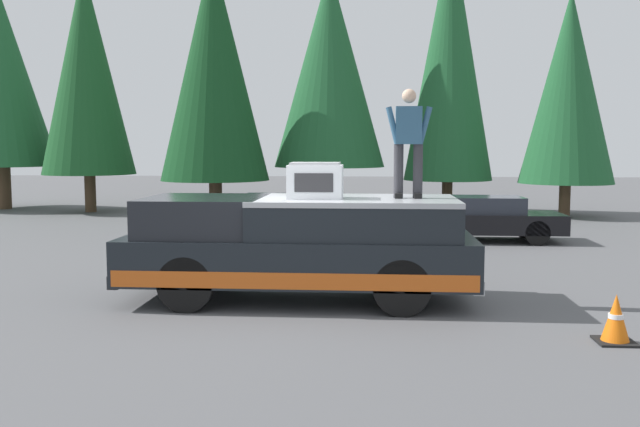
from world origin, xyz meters
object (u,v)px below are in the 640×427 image
person_on_truck_bed (409,140)px  pickup_truck (299,246)px  parked_car_black (482,219)px  compressor_unit (316,181)px  traffic_cone (616,320)px  parked_car_navy (276,216)px

person_on_truck_bed → pickup_truck: bearing=91.1°
person_on_truck_bed → parked_car_black: 7.76m
pickup_truck → compressor_unit: (-0.11, -0.27, 1.05)m
pickup_truck → parked_car_black: pickup_truck is taller
pickup_truck → traffic_cone: bearing=-116.1°
compressor_unit → parked_car_navy: bearing=12.6°
parked_car_black → traffic_cone: parked_car_black is taller
compressor_unit → traffic_cone: compressor_unit is taller
parked_car_black → traffic_cone: (-9.24, -0.19, -0.29)m
person_on_truck_bed → traffic_cone: bearing=-130.0°
compressor_unit → person_on_truck_bed: size_ratio=0.50×
pickup_truck → parked_car_navy: size_ratio=1.35×
compressor_unit → parked_car_black: (7.29, -3.74, -1.35)m
person_on_truck_bed → parked_car_navy: bearing=22.8°
parked_car_black → parked_car_navy: bearing=86.2°
pickup_truck → person_on_truck_bed: size_ratio=3.28×
pickup_truck → parked_car_navy: 7.68m
compressor_unit → person_on_truck_bed: person_on_truck_bed is taller
compressor_unit → parked_car_black: 8.31m
traffic_cone → pickup_truck: bearing=63.9°
person_on_truck_bed → parked_car_black: bearing=-17.9°
person_on_truck_bed → traffic_cone: 3.97m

